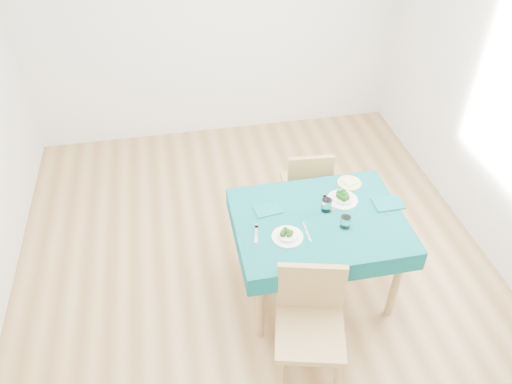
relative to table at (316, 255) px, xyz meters
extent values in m
cube|color=olive|center=(-0.41, 0.28, -0.39)|extent=(4.00, 4.50, 0.02)
cube|color=silver|center=(-0.41, 2.53, 0.97)|extent=(4.00, 0.02, 2.70)
cube|color=#075153|center=(0.00, 0.00, 0.00)|extent=(1.22, 0.93, 0.76)
cube|color=#987947|center=(-0.25, -0.70, 0.18)|extent=(0.55, 0.59, 1.12)
cube|color=#987947|center=(0.13, 0.79, 0.10)|extent=(0.41, 0.45, 0.95)
cube|color=silver|center=(-0.48, -0.07, 0.38)|extent=(0.06, 0.18, 0.00)
cube|color=silver|center=(-0.13, -0.11, 0.38)|extent=(0.02, 0.19, 0.00)
cube|color=silver|center=(0.12, 0.15, 0.38)|extent=(0.05, 0.19, 0.00)
cube|color=silver|center=(0.48, 0.03, 0.38)|extent=(0.06, 0.20, 0.00)
cube|color=#0A5B5B|center=(-0.35, 0.16, 0.38)|extent=(0.21, 0.16, 0.01)
cube|color=#0A5B5B|center=(0.55, 0.06, 0.39)|extent=(0.22, 0.16, 0.01)
cylinder|color=white|center=(0.07, 0.08, 0.43)|extent=(0.08, 0.08, 0.10)
cylinder|color=white|center=(0.15, -0.11, 0.42)|extent=(0.07, 0.07, 0.09)
cylinder|color=#D8E570|center=(0.35, 0.35, 0.38)|extent=(0.19, 0.19, 0.01)
cube|color=beige|center=(0.35, 0.35, 0.40)|extent=(0.12, 0.12, 0.01)
camera|label=1|loc=(-0.96, -2.50, 2.82)|focal=35.00mm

